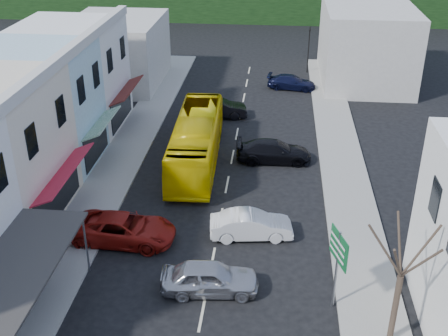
{
  "coord_description": "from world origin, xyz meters",
  "views": [
    {
      "loc": [
        2.85,
        -22.94,
        17.18
      ],
      "look_at": [
        0.0,
        6.0,
        2.2
      ],
      "focal_mm": 45.0,
      "sensor_mm": 36.0,
      "label": 1
    }
  ],
  "objects_px": {
    "car_silver": "(210,279)",
    "pedestrian_left": "(76,225)",
    "car_white": "(251,226)",
    "traffic_signal": "(309,50)",
    "direction_sign": "(336,270)",
    "bus": "(196,142)",
    "street_tree": "(401,276)",
    "car_red": "(124,230)"
  },
  "relations": [
    {
      "from": "car_red",
      "to": "pedestrian_left",
      "type": "height_order",
      "value": "pedestrian_left"
    },
    {
      "from": "bus",
      "to": "traffic_signal",
      "type": "distance_m",
      "value": 22.57
    },
    {
      "from": "traffic_signal",
      "to": "car_white",
      "type": "bearing_deg",
      "value": 94.51
    },
    {
      "from": "car_red",
      "to": "direction_sign",
      "type": "relative_size",
      "value": 1.15
    },
    {
      "from": "car_white",
      "to": "street_tree",
      "type": "height_order",
      "value": "street_tree"
    },
    {
      "from": "street_tree",
      "to": "car_white",
      "type": "bearing_deg",
      "value": 130.71
    },
    {
      "from": "bus",
      "to": "car_white",
      "type": "xyz_separation_m",
      "value": [
        4.16,
        -8.51,
        -0.85
      ]
    },
    {
      "from": "traffic_signal",
      "to": "car_red",
      "type": "bearing_deg",
      "value": 83.0
    },
    {
      "from": "bus",
      "to": "car_silver",
      "type": "height_order",
      "value": "bus"
    },
    {
      "from": "car_red",
      "to": "street_tree",
      "type": "height_order",
      "value": "street_tree"
    },
    {
      "from": "car_white",
      "to": "traffic_signal",
      "type": "distance_m",
      "value": 29.86
    },
    {
      "from": "car_silver",
      "to": "pedestrian_left",
      "type": "distance_m",
      "value": 8.23
    },
    {
      "from": "car_white",
      "to": "pedestrian_left",
      "type": "xyz_separation_m",
      "value": [
        -9.15,
        -1.31,
        0.3
      ]
    },
    {
      "from": "car_white",
      "to": "pedestrian_left",
      "type": "relative_size",
      "value": 2.59
    },
    {
      "from": "car_white",
      "to": "traffic_signal",
      "type": "height_order",
      "value": "traffic_signal"
    },
    {
      "from": "pedestrian_left",
      "to": "direction_sign",
      "type": "relative_size",
      "value": 0.43
    },
    {
      "from": "street_tree",
      "to": "traffic_signal",
      "type": "distance_m",
      "value": 36.82
    },
    {
      "from": "bus",
      "to": "direction_sign",
      "type": "relative_size",
      "value": 2.9
    },
    {
      "from": "pedestrian_left",
      "to": "direction_sign",
      "type": "height_order",
      "value": "direction_sign"
    },
    {
      "from": "bus",
      "to": "car_white",
      "type": "bearing_deg",
      "value": -65.98
    },
    {
      "from": "pedestrian_left",
      "to": "car_white",
      "type": "bearing_deg",
      "value": -83.62
    },
    {
      "from": "bus",
      "to": "street_tree",
      "type": "xyz_separation_m",
      "value": [
        10.34,
        -15.69,
        1.87
      ]
    },
    {
      "from": "car_silver",
      "to": "street_tree",
      "type": "relative_size",
      "value": 0.64
    },
    {
      "from": "street_tree",
      "to": "traffic_signal",
      "type": "bearing_deg",
      "value": 93.43
    },
    {
      "from": "car_silver",
      "to": "traffic_signal",
      "type": "distance_m",
      "value": 34.75
    },
    {
      "from": "pedestrian_left",
      "to": "direction_sign",
      "type": "bearing_deg",
      "value": -108.26
    },
    {
      "from": "street_tree",
      "to": "traffic_signal",
      "type": "height_order",
      "value": "street_tree"
    },
    {
      "from": "direction_sign",
      "to": "street_tree",
      "type": "height_order",
      "value": "street_tree"
    },
    {
      "from": "pedestrian_left",
      "to": "street_tree",
      "type": "distance_m",
      "value": 16.59
    },
    {
      "from": "bus",
      "to": "direction_sign",
      "type": "bearing_deg",
      "value": -61.35
    },
    {
      "from": "bus",
      "to": "car_silver",
      "type": "bearing_deg",
      "value": -81.33
    },
    {
      "from": "car_silver",
      "to": "traffic_signal",
      "type": "xyz_separation_m",
      "value": [
        5.64,
        34.25,
        1.6
      ]
    },
    {
      "from": "car_silver",
      "to": "direction_sign",
      "type": "height_order",
      "value": "direction_sign"
    },
    {
      "from": "car_red",
      "to": "street_tree",
      "type": "xyz_separation_m",
      "value": [
        12.85,
        -6.1,
        2.72
      ]
    },
    {
      "from": "car_silver",
      "to": "car_white",
      "type": "xyz_separation_m",
      "value": [
        1.66,
        4.7,
        0.0
      ]
    },
    {
      "from": "car_silver",
      "to": "direction_sign",
      "type": "distance_m",
      "value": 5.81
    },
    {
      "from": "car_red",
      "to": "traffic_signal",
      "type": "xyz_separation_m",
      "value": [
        10.65,
        30.63,
        1.6
      ]
    },
    {
      "from": "bus",
      "to": "street_tree",
      "type": "relative_size",
      "value": 1.7
    },
    {
      "from": "direction_sign",
      "to": "car_white",
      "type": "bearing_deg",
      "value": 109.97
    },
    {
      "from": "car_white",
      "to": "car_red",
      "type": "bearing_deg",
      "value": 91.81
    },
    {
      "from": "pedestrian_left",
      "to": "traffic_signal",
      "type": "bearing_deg",
      "value": -24.8
    },
    {
      "from": "bus",
      "to": "car_red",
      "type": "xyz_separation_m",
      "value": [
        -2.51,
        -9.59,
        -0.85
      ]
    }
  ]
}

